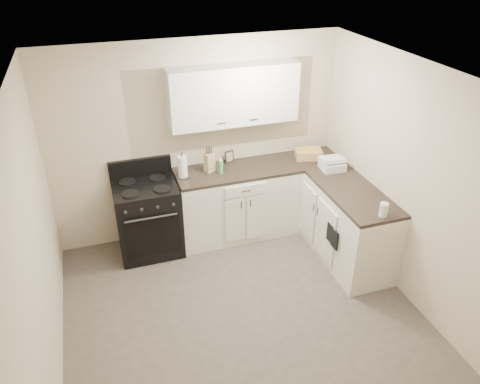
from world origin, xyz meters
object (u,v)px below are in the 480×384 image
object	(u,v)px
paper_towel	(183,167)
countertop_grill	(332,165)
stove	(148,219)
wicker_basket	(308,154)
knife_block	(209,163)

from	to	relation	value
paper_towel	countertop_grill	distance (m)	1.83
stove	wicker_basket	bearing A→B (deg)	1.22
paper_towel	wicker_basket	bearing A→B (deg)	0.34
knife_block	stove	bearing A→B (deg)	163.50
stove	paper_towel	xyz separation A→B (m)	(0.47, 0.04, 0.61)
stove	paper_towel	distance (m)	0.78
knife_block	wicker_basket	distance (m)	1.32
stove	wicker_basket	world-z (taller)	wicker_basket
stove	wicker_basket	size ratio (longest dim) A/B	2.70
stove	paper_towel	bearing A→B (deg)	4.32
knife_block	paper_towel	size ratio (longest dim) A/B	0.88
knife_block	countertop_grill	world-z (taller)	knife_block
paper_towel	wicker_basket	xyz separation A→B (m)	(1.66, 0.01, -0.08)
paper_towel	countertop_grill	xyz separation A→B (m)	(1.79, -0.37, -0.08)
countertop_grill	knife_block	bearing A→B (deg)	167.43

